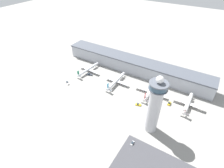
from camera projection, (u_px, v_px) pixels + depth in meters
ground_plane at (107, 99)px, 200.50m from camera, size 1000.00×1000.00×0.00m
terminal_building at (134, 65)px, 242.15m from camera, size 207.43×25.00×19.16m
control_tower at (155, 106)px, 149.41m from camera, size 15.55×15.55×60.82m
airplane_gate_alpha at (88, 69)px, 243.85m from camera, size 33.80×41.26×11.53m
airplane_gate_bravo at (116, 81)px, 222.15m from camera, size 32.64×41.86×12.37m
airplane_gate_charlie at (150, 91)px, 205.17m from camera, size 40.25×37.60×13.37m
airplane_gate_delta at (188, 103)px, 188.63m from camera, size 34.29×35.78×13.13m
service_truck_catering at (67, 83)px, 223.57m from camera, size 6.98×4.95×3.02m
service_truck_fuel at (169, 104)px, 193.44m from camera, size 2.86×5.80×2.94m
service_truck_baggage at (138, 105)px, 192.35m from camera, size 6.43×4.04×2.42m
service_truck_water at (89, 75)px, 239.26m from camera, size 8.78×5.04×2.76m
car_grey_coupe at (132, 143)px, 153.96m from camera, size 1.90×4.73×1.54m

